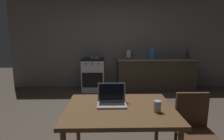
{
  "coord_description": "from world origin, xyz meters",
  "views": [
    {
      "loc": [
        -0.15,
        -2.89,
        1.53
      ],
      "look_at": [
        -0.07,
        0.71,
        0.86
      ],
      "focal_mm": 30.5,
      "sensor_mm": 36.0,
      "label": 1
    }
  ],
  "objects_px": {
    "frying_pan": "(95,58)",
    "cereal_box": "(152,53)",
    "laptop": "(112,100)",
    "stove_oven": "(93,74)",
    "electric_kettle": "(129,54)",
    "drinking_glass": "(157,106)",
    "bottle": "(187,54)",
    "chair": "(194,127)",
    "dining_table": "(120,114)"
  },
  "relations": [
    {
      "from": "stove_oven",
      "to": "frying_pan",
      "type": "xyz_separation_m",
      "value": [
        0.04,
        -0.03,
        0.47
      ]
    },
    {
      "from": "chair",
      "to": "cereal_box",
      "type": "bearing_deg",
      "value": 67.33
    },
    {
      "from": "frying_pan",
      "to": "electric_kettle",
      "type": "bearing_deg",
      "value": 1.7
    },
    {
      "from": "dining_table",
      "to": "chair",
      "type": "distance_m",
      "value": 0.87
    },
    {
      "from": "cereal_box",
      "to": "frying_pan",
      "type": "bearing_deg",
      "value": -178.25
    },
    {
      "from": "laptop",
      "to": "bottle",
      "type": "xyz_separation_m",
      "value": [
        2.13,
        3.08,
        0.21
      ]
    },
    {
      "from": "stove_oven",
      "to": "bottle",
      "type": "distance_m",
      "value": 2.64
    },
    {
      "from": "frying_pan",
      "to": "cereal_box",
      "type": "height_order",
      "value": "cereal_box"
    },
    {
      "from": "drinking_glass",
      "to": "frying_pan",
      "type": "bearing_deg",
      "value": 104.46
    },
    {
      "from": "stove_oven",
      "to": "electric_kettle",
      "type": "height_order",
      "value": "electric_kettle"
    },
    {
      "from": "frying_pan",
      "to": "drinking_glass",
      "type": "relative_size",
      "value": 3.82
    },
    {
      "from": "frying_pan",
      "to": "cereal_box",
      "type": "distance_m",
      "value": 1.57
    },
    {
      "from": "chair",
      "to": "frying_pan",
      "type": "bearing_deg",
      "value": 94.22
    },
    {
      "from": "stove_oven",
      "to": "laptop",
      "type": "xyz_separation_m",
      "value": [
        0.44,
        -3.13,
        0.36
      ]
    },
    {
      "from": "dining_table",
      "to": "bottle",
      "type": "relative_size",
      "value": 4.4
    },
    {
      "from": "laptop",
      "to": "bottle",
      "type": "height_order",
      "value": "bottle"
    },
    {
      "from": "dining_table",
      "to": "cereal_box",
      "type": "height_order",
      "value": "cereal_box"
    },
    {
      "from": "cereal_box",
      "to": "chair",
      "type": "bearing_deg",
      "value": -94.04
    },
    {
      "from": "chair",
      "to": "drinking_glass",
      "type": "relative_size",
      "value": 7.54
    },
    {
      "from": "laptop",
      "to": "cereal_box",
      "type": "bearing_deg",
      "value": 67.76
    },
    {
      "from": "frying_pan",
      "to": "drinking_glass",
      "type": "distance_m",
      "value": 3.44
    },
    {
      "from": "dining_table",
      "to": "frying_pan",
      "type": "relative_size",
      "value": 2.64
    },
    {
      "from": "stove_oven",
      "to": "cereal_box",
      "type": "xyz_separation_m",
      "value": [
        1.61,
        0.02,
        0.58
      ]
    },
    {
      "from": "electric_kettle",
      "to": "bottle",
      "type": "bearing_deg",
      "value": -1.8
    },
    {
      "from": "chair",
      "to": "drinking_glass",
      "type": "xyz_separation_m",
      "value": [
        -0.48,
        -0.16,
        0.31
      ]
    },
    {
      "from": "frying_pan",
      "to": "bottle",
      "type": "bearing_deg",
      "value": -0.5
    },
    {
      "from": "drinking_glass",
      "to": "cereal_box",
      "type": "bearing_deg",
      "value": 78.2
    },
    {
      "from": "laptop",
      "to": "dining_table",
      "type": "bearing_deg",
      "value": -49.72
    },
    {
      "from": "dining_table",
      "to": "chair",
      "type": "xyz_separation_m",
      "value": [
        0.85,
        0.03,
        -0.18
      ]
    },
    {
      "from": "frying_pan",
      "to": "cereal_box",
      "type": "relative_size",
      "value": 1.67
    },
    {
      "from": "dining_table",
      "to": "drinking_glass",
      "type": "distance_m",
      "value": 0.41
    },
    {
      "from": "bottle",
      "to": "cereal_box",
      "type": "xyz_separation_m",
      "value": [
        -0.97,
        0.07,
        0.01
      ]
    },
    {
      "from": "dining_table",
      "to": "drinking_glass",
      "type": "height_order",
      "value": "drinking_glass"
    },
    {
      "from": "electric_kettle",
      "to": "drinking_glass",
      "type": "relative_size",
      "value": 1.99
    },
    {
      "from": "chair",
      "to": "bottle",
      "type": "relative_size",
      "value": 3.29
    },
    {
      "from": "stove_oven",
      "to": "drinking_glass",
      "type": "distance_m",
      "value": 3.49
    },
    {
      "from": "laptop",
      "to": "cereal_box",
      "type": "height_order",
      "value": "cereal_box"
    },
    {
      "from": "laptop",
      "to": "cereal_box",
      "type": "relative_size",
      "value": 1.21
    },
    {
      "from": "laptop",
      "to": "frying_pan",
      "type": "distance_m",
      "value": 3.13
    },
    {
      "from": "laptop",
      "to": "chair",
      "type": "bearing_deg",
      "value": -5.93
    },
    {
      "from": "stove_oven",
      "to": "dining_table",
      "type": "relative_size",
      "value": 0.76
    },
    {
      "from": "drinking_glass",
      "to": "bottle",
      "type": "bearing_deg",
      "value": 63.17
    },
    {
      "from": "chair",
      "to": "electric_kettle",
      "type": "bearing_deg",
      "value": 78.52
    },
    {
      "from": "stove_oven",
      "to": "cereal_box",
      "type": "bearing_deg",
      "value": 0.8
    },
    {
      "from": "stove_oven",
      "to": "bottle",
      "type": "relative_size",
      "value": 3.35
    },
    {
      "from": "frying_pan",
      "to": "cereal_box",
      "type": "bearing_deg",
      "value": 1.75
    },
    {
      "from": "chair",
      "to": "bottle",
      "type": "bearing_deg",
      "value": 50.61
    },
    {
      "from": "stove_oven",
      "to": "electric_kettle",
      "type": "xyz_separation_m",
      "value": [
        0.98,
        0.0,
        0.55
      ]
    },
    {
      "from": "stove_oven",
      "to": "dining_table",
      "type": "xyz_separation_m",
      "value": [
        0.53,
        -3.23,
        0.24
      ]
    },
    {
      "from": "frying_pan",
      "to": "cereal_box",
      "type": "xyz_separation_m",
      "value": [
        1.56,
        0.05,
        0.11
      ]
    }
  ]
}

